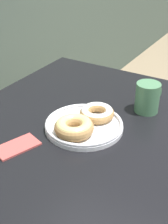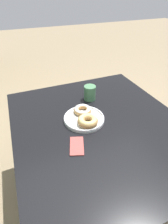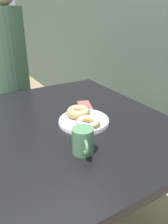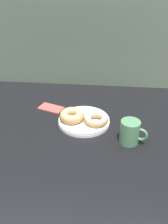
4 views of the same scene
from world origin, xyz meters
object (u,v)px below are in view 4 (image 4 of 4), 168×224
Objects in this scene: donut_plate at (83,119)px; napkin at (51,108)px; coffee_mug at (130,132)px; dining_table at (68,143)px.

donut_plate reaches higher than napkin.
dining_table is at bearing 169.04° from coffee_mug.
donut_plate is (0.06, 0.07, 0.09)m from dining_table.
donut_plate is 2.34× the size of coffee_mug.
donut_plate is 0.25m from coffee_mug.
dining_table is 7.96× the size of napkin.
coffee_mug is 0.47m from napkin.
coffee_mug reaches higher than napkin.
coffee_mug is at bearing -10.96° from dining_table.
dining_table is 0.23m from napkin.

